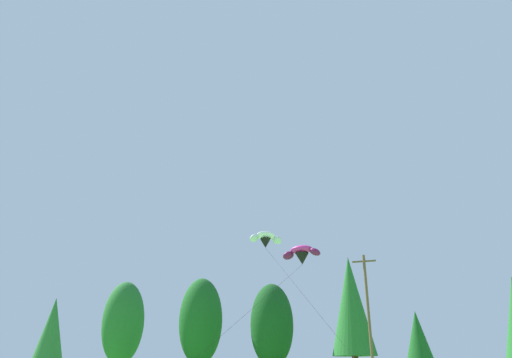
{
  "coord_description": "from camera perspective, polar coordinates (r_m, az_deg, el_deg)",
  "views": [
    {
      "loc": [
        7.37,
        1.51,
        2.13
      ],
      "look_at": [
        0.66,
        22.97,
        11.31
      ],
      "focal_mm": 33.32,
      "sensor_mm": 36.0,
      "label": 1
    }
  ],
  "objects": [
    {
      "name": "treeline_tree_a",
      "position": [
        75.82,
        -23.34,
        -16.36
      ],
      "size": [
        4.27,
        4.27,
        12.14
      ],
      "color": "#472D19",
      "rests_on": "ground_plane"
    },
    {
      "name": "treeline_tree_b",
      "position": [
        69.07,
        -15.66,
        -16.27
      ],
      "size": [
        5.52,
        5.52,
        13.79
      ],
      "color": "#472D19",
      "rests_on": "ground_plane"
    },
    {
      "name": "treeline_tree_c",
      "position": [
        62.95,
        -6.66,
        -16.56
      ],
      "size": [
        5.45,
        5.45,
        13.5
      ],
      "color": "#472D19",
      "rests_on": "ground_plane"
    },
    {
      "name": "treeline_tree_d",
      "position": [
        58.64,
        1.92,
        -17.09
      ],
      "size": [
        5.08,
        5.08,
        12.13
      ],
      "color": "#472D19",
      "rests_on": "ground_plane"
    },
    {
      "name": "treeline_tree_e",
      "position": [
        55.48,
        11.37,
        -14.6
      ],
      "size": [
        4.79,
        4.79,
        14.48
      ],
      "color": "#472D19",
      "rests_on": "ground_plane"
    },
    {
      "name": "treeline_tree_f",
      "position": [
        58.13,
        18.91,
        -17.9
      ],
      "size": [
        3.49,
        3.49,
        8.58
      ],
      "color": "#472D19",
      "rests_on": "ground_plane"
    },
    {
      "name": "utility_pole",
      "position": [
        46.03,
        13.42,
        -16.15
      ],
      "size": [
        2.2,
        0.26,
        12.52
      ],
      "color": "brown",
      "rests_on": "ground_plane"
    },
    {
      "name": "parafoil_kite_high_magenta",
      "position": [
        43.64,
        5.5,
        -8.97
      ],
      "size": [
        4.18,
        21.41,
        11.3
      ],
      "color": "#D12893"
    },
    {
      "name": "parafoil_kite_mid_white",
      "position": [
        34.03,
        1.17,
        -7.27
      ],
      "size": [
        8.78,
        11.6,
        9.94
      ],
      "color": "white"
    }
  ]
}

